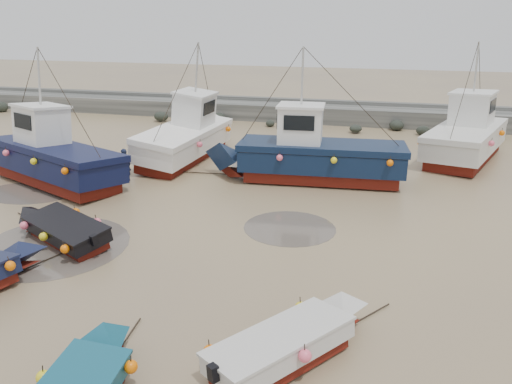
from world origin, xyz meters
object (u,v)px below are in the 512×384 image
Objects in this scene: cabin_boat_0 at (46,155)px; cabin_boat_2 at (308,154)px; cabin_boat_3 at (469,135)px; dinghy_4 at (63,226)px; dinghy_3 at (294,340)px; cabin_boat_1 at (188,134)px; person at (126,181)px.

cabin_boat_0 is 12.49m from cabin_boat_2.
cabin_boat_0 is 1.03× the size of cabin_boat_3.
cabin_boat_0 is at bearing 66.53° from dinghy_4.
dinghy_4 is at bearing -168.94° from dinghy_3.
dinghy_4 is at bearing -115.48° from cabin_boat_3.
cabin_boat_2 is 1.10× the size of cabin_boat_3.
cabin_boat_1 is 15.57m from cabin_boat_3.
cabin_boat_3 reaches higher than dinghy_3.
cabin_boat_3 is at bearing 108.85° from dinghy_3.
cabin_boat_2 reaches higher than person.
cabin_boat_3 is at bearing -19.13° from dinghy_4.
dinghy_3 is at bearing 99.14° from person.
cabin_boat_1 is at bearing 25.01° from dinghy_4.
cabin_boat_1 is at bearing -18.56° from cabin_boat_0.
dinghy_3 is at bearing -55.17° from cabin_boat_1.
cabin_boat_3 is (8.08, 5.96, 0.03)m from cabin_boat_2.
cabin_boat_1 reaches higher than person.
dinghy_3 and dinghy_4 have the same top height.
cabin_boat_3 is 18.59m from person.
cabin_boat_3 reaches higher than dinghy_4.
dinghy_3 is at bearing -87.47° from cabin_boat_3.
cabin_boat_0 is 3.90m from person.
cabin_boat_1 and cabin_boat_2 have the same top height.
dinghy_3 is 0.46× the size of cabin_boat_2.
dinghy_4 is (-9.14, 4.53, 0.00)m from dinghy_3.
dinghy_3 reaches higher than person.
cabin_boat_1 is (0.48, 11.19, 0.78)m from dinghy_4.
dinghy_3 is 17.00m from cabin_boat_0.
person is (-8.53, -2.26, -1.31)m from cabin_boat_2.
cabin_boat_3 reaches higher than person.
cabin_boat_3 is at bearing -42.39° from cabin_boat_0.
cabin_boat_0 reaches higher than person.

